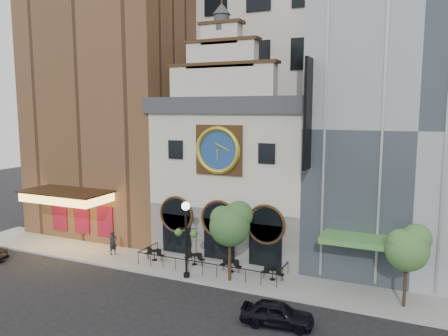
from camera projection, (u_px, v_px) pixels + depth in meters
ground at (194, 283)px, 28.88m from camera, size 120.00×120.00×0.00m
sidewalk at (211, 270)px, 31.13m from camera, size 44.00×5.00×0.15m
clock_building at (239, 169)px, 35.06m from camera, size 12.60×8.78×18.65m
theater_building at (122, 97)px, 41.49m from camera, size 14.00×15.60×25.00m
retail_building at (419, 128)px, 31.27m from camera, size 14.00×14.40×20.00m
office_tower at (285, 24)px, 44.29m from camera, size 20.00×16.00×40.00m
cafe_railing at (211, 263)px, 31.06m from camera, size 10.60×2.60×0.90m
bistro_0 at (154, 254)px, 32.85m from camera, size 1.58×0.68×0.90m
bistro_1 at (195, 258)px, 31.94m from camera, size 1.58×0.68×0.90m
bistro_2 at (231, 265)px, 30.51m from camera, size 1.58×0.68×0.90m
bistro_3 at (273, 273)px, 29.07m from camera, size 1.58×0.68×0.90m
car_right at (277, 314)px, 23.19m from camera, size 4.06×2.03×1.33m
pedestrian at (113, 243)px, 34.10m from camera, size 0.67×0.80×1.87m
lamppost at (186, 231)px, 29.16m from camera, size 1.66×0.63×5.21m
tree_left at (231, 223)px, 28.53m from camera, size 2.79×2.69×5.38m
tree_right at (408, 247)px, 24.76m from camera, size 2.53×2.43×4.86m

